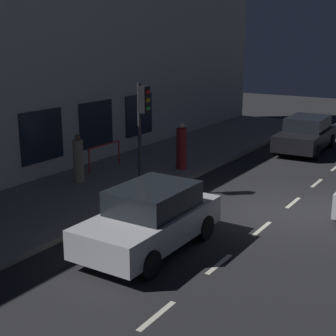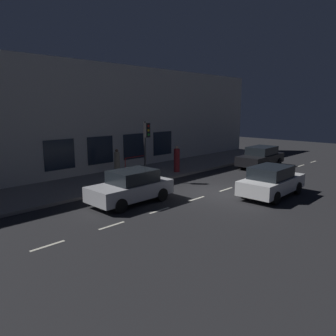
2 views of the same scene
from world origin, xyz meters
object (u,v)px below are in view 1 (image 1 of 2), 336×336
Objects in this scene: parked_car_1 at (306,134)px; pedestrian_0 at (181,148)px; pedestrian_1 at (78,160)px; parked_car_0 at (151,218)px; traffic_light at (143,115)px.

pedestrian_0 reaches higher than parked_car_1.
pedestrian_1 is at bearing -30.25° from pedestrian_0.
pedestrian_1 reaches higher than parked_car_0.
parked_car_1 is at bearing -104.26° from traffic_light.
pedestrian_0 is at bearing -81.58° from traffic_light.
parked_car_1 is at bearing -89.60° from parked_car_0.
traffic_light is 10.03m from parked_car_1.
pedestrian_1 is at bearing -30.89° from parked_car_0.
pedestrian_0 is (2.90, 6.32, 0.19)m from parked_car_1.
pedestrian_1 is (5.17, -3.06, 0.15)m from parked_car_0.
parked_car_1 is at bearing 156.52° from pedestrian_0.
pedestrian_1 is (5.02, 9.79, 0.14)m from parked_car_1.
parked_car_0 is 12.86m from parked_car_1.
traffic_light reaches higher than parked_car_1.
traffic_light is 4.62m from parked_car_0.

